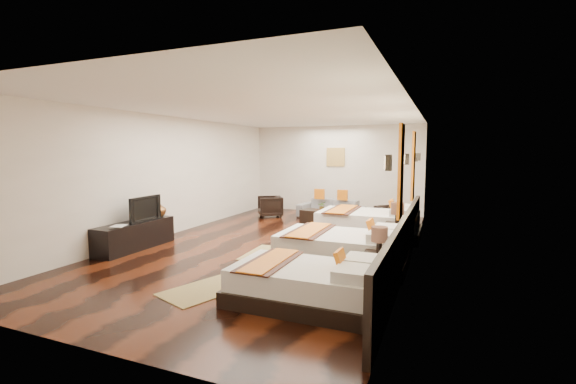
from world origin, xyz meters
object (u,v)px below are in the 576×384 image
at_px(nightstand_b, 397,233).
at_px(coffee_table, 320,218).
at_px(bed_near, 308,284).
at_px(tv_console, 135,235).
at_px(book, 112,226).
at_px(tv, 142,209).
at_px(armchair_right, 389,216).
at_px(armchair_left, 270,206).
at_px(figurine, 158,209).
at_px(sofa, 331,209).
at_px(nightstand_a, 379,265).
at_px(bed_far, 369,223).
at_px(bed_mid, 343,249).
at_px(table_plant, 322,206).

height_order(nightstand_b, coffee_table, nightstand_b).
height_order(bed_near, tv_console, bed_near).
bearing_deg(book, tv, 86.12).
xyz_separation_m(tv, book, (-0.05, -0.74, -0.24)).
bearing_deg(bed_near, book, 169.59).
bearing_deg(armchair_right, armchair_left, 136.62).
distance_m(tv, armchair_left, 4.48).
height_order(figurine, coffee_table, figurine).
xyz_separation_m(tv_console, armchair_right, (4.46, 4.41, -0.00)).
xyz_separation_m(tv_console, sofa, (2.71, 4.93, 0.01)).
relative_size(bed_near, sofa, 1.01).
bearing_deg(tv, coffee_table, -37.99).
distance_m(nightstand_a, sofa, 5.72).
bearing_deg(armchair_left, armchair_right, 54.67).
height_order(book, coffee_table, book).
distance_m(bed_far, nightstand_a, 3.40).
bearing_deg(nightstand_a, tv_console, 176.12).
distance_m(nightstand_a, nightstand_b, 2.24).
distance_m(bed_near, coffee_table, 5.43).
distance_m(tv_console, coffee_table, 4.74).
relative_size(bed_mid, figurine, 6.26).
bearing_deg(nightstand_b, armchair_right, 100.92).
distance_m(bed_mid, nightstand_b, 1.61).
distance_m(bed_far, armchair_left, 3.63).
height_order(bed_far, book, bed_far).
distance_m(armchair_right, coffee_table, 1.83).
bearing_deg(nightstand_a, armchair_right, 95.81).
distance_m(bed_near, bed_far, 4.32).
distance_m(tv_console, figurine, 0.84).
relative_size(nightstand_a, tv, 0.99).
bearing_deg(sofa, book, -105.80).
bearing_deg(figurine, book, -90.00).
relative_size(tv, armchair_left, 1.28).
xyz_separation_m(bed_far, armchair_left, (-3.28, 1.55, 0.01)).
height_order(nightstand_b, armchair_left, nightstand_b).
xyz_separation_m(figurine, coffee_table, (2.71, 3.18, -0.53)).
bearing_deg(figurine, tv, -84.66).
xyz_separation_m(coffee_table, table_plant, (0.07, -0.02, 0.32)).
height_order(bed_near, table_plant, bed_near).
relative_size(tv, table_plant, 3.65).
height_order(sofa, armchair_right, sofa).
bearing_deg(coffee_table, tv, -125.63).
relative_size(armchair_left, armchair_right, 1.17).
height_order(figurine, armchair_left, figurine).
distance_m(bed_far, armchair_right, 1.46).
height_order(bed_mid, table_plant, bed_mid).
bearing_deg(coffee_table, armchair_right, 16.94).
bearing_deg(bed_near, coffee_table, 105.87).
distance_m(book, table_plant, 5.23).
height_order(nightstand_a, tv_console, nightstand_a).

